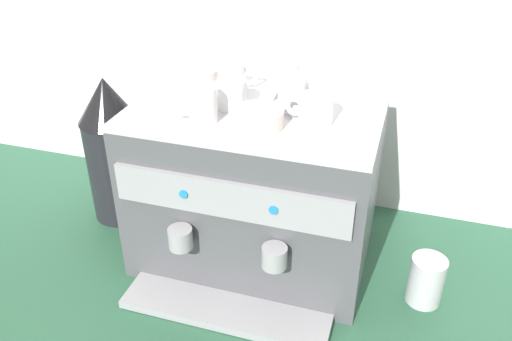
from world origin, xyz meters
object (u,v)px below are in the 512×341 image
object	(u,v)px
ceramic_cup_1	(234,77)
ceramic_cup_5	(285,81)
milk_pitcher	(426,280)
ceramic_bowl_0	(258,119)
ceramic_cup_0	(290,93)
coffee_grinder	(113,149)
ceramic_bowl_1	(195,77)
espresso_machine	(255,187)
ceramic_cup_4	(315,108)
ceramic_cup_3	(230,94)
ceramic_cup_2	(201,105)

from	to	relation	value
ceramic_cup_1	ceramic_cup_5	world-z (taller)	ceramic_cup_5
milk_pitcher	ceramic_bowl_0	bearing A→B (deg)	-175.10
ceramic_cup_0	coffee_grinder	distance (m)	0.57
ceramic_bowl_1	milk_pitcher	bearing A→B (deg)	-13.64
espresso_machine	ceramic_cup_1	world-z (taller)	ceramic_cup_1
ceramic_cup_1	ceramic_bowl_1	size ratio (longest dim) A/B	0.79
ceramic_bowl_1	milk_pitcher	xyz separation A→B (m)	(0.63, -0.15, -0.38)
ceramic_cup_4	ceramic_bowl_0	size ratio (longest dim) A/B	1.01
ceramic_cup_4	milk_pitcher	xyz separation A→B (m)	(0.30, -0.03, -0.39)
ceramic_bowl_0	ceramic_cup_5	bearing A→B (deg)	85.91
ceramic_cup_0	ceramic_cup_5	size ratio (longest dim) A/B	0.90
ceramic_cup_3	ceramic_cup_0	bearing A→B (deg)	12.37
ceramic_cup_1	milk_pitcher	xyz separation A→B (m)	(0.52, -0.14, -0.40)
ceramic_cup_0	coffee_grinder	bearing A→B (deg)	175.49
ceramic_cup_0	ceramic_cup_2	xyz separation A→B (m)	(-0.17, -0.12, -0.00)
ceramic_cup_3	ceramic_bowl_1	xyz separation A→B (m)	(-0.14, 0.11, -0.02)
espresso_machine	ceramic_cup_4	size ratio (longest dim) A/B	5.21
ceramic_cup_0	ceramic_cup_4	distance (m)	0.08
ceramic_cup_3	ceramic_bowl_0	xyz separation A→B (m)	(0.09, -0.08, -0.02)
espresso_machine	ceramic_cup_2	world-z (taller)	ceramic_cup_2
ceramic_cup_1	coffee_grinder	world-z (taller)	ceramic_cup_1
milk_pitcher	ceramic_cup_5	bearing A→B (deg)	160.50
ceramic_cup_0	ceramic_bowl_1	distance (m)	0.28
ceramic_cup_2	ceramic_bowl_1	bearing A→B (deg)	116.19
ceramic_cup_4	milk_pitcher	distance (m)	0.49
ceramic_cup_2	milk_pitcher	xyz separation A→B (m)	(0.53, 0.05, -0.40)
ceramic_cup_0	ceramic_bowl_1	bearing A→B (deg)	162.93
ceramic_cup_1	ceramic_cup_4	distance (m)	0.25
ceramic_bowl_1	coffee_grinder	size ratio (longest dim) A/B	0.27
ceramic_cup_5	milk_pitcher	world-z (taller)	ceramic_cup_5
ceramic_cup_3	milk_pitcher	bearing A→B (deg)	-4.77
ceramic_cup_3	ceramic_cup_5	xyz separation A→B (m)	(0.10, 0.10, 0.01)
ceramic_cup_2	coffee_grinder	xyz separation A→B (m)	(-0.35, 0.16, -0.25)
ceramic_bowl_0	milk_pitcher	size ratio (longest dim) A/B	0.89
ceramic_cup_0	ceramic_cup_2	distance (m)	0.21
ceramic_cup_2	ceramic_bowl_1	distance (m)	0.23
ceramic_cup_1	ceramic_cup_4	size ratio (longest dim) A/B	0.82
espresso_machine	ceramic_bowl_1	world-z (taller)	ceramic_bowl_1
ceramic_cup_5	ceramic_bowl_1	bearing A→B (deg)	176.66
ceramic_cup_0	ceramic_cup_5	bearing A→B (deg)	114.06
espresso_machine	milk_pitcher	bearing A→B (deg)	-6.65
ceramic_cup_0	milk_pitcher	bearing A→B (deg)	-11.04
ceramic_cup_4	coffee_grinder	distance (m)	0.63
ceramic_cup_1	ceramic_cup_2	xyz separation A→B (m)	(-0.01, -0.19, 0.00)
espresso_machine	milk_pitcher	world-z (taller)	espresso_machine
ceramic_bowl_0	ceramic_cup_4	bearing A→B (deg)	29.22
ceramic_cup_4	ceramic_cup_2	bearing A→B (deg)	-162.38
ceramic_cup_2	ceramic_cup_3	xyz separation A→B (m)	(0.04, 0.09, -0.00)
milk_pitcher	espresso_machine	bearing A→B (deg)	173.35
espresso_machine	ceramic_cup_2	xyz separation A→B (m)	(-0.09, -0.10, 0.25)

